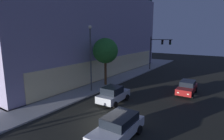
% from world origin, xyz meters
% --- Properties ---
extents(ground_plane, '(120.00, 120.00, 0.00)m').
position_xyz_m(ground_plane, '(0.00, 0.00, 0.00)').
color(ground_plane, black).
extents(modern_building, '(36.28, 32.27, 17.05)m').
position_xyz_m(modern_building, '(14.34, 24.80, 8.46)').
color(modern_building, '#4C4C51').
rests_on(modern_building, ground).
extents(traffic_light_far_corner, '(0.37, 4.48, 6.70)m').
position_xyz_m(traffic_light_far_corner, '(23.87, 4.33, 4.82)').
color(traffic_light_far_corner, black).
rests_on(traffic_light_far_corner, sidewalk_corner).
extents(street_lamp_sidewalk, '(0.44, 0.44, 8.22)m').
position_xyz_m(street_lamp_sidewalk, '(5.65, 6.45, 5.29)').
color(street_lamp_sidewalk, '#4A4A4A').
rests_on(street_lamp_sidewalk, sidewalk_corner).
extents(sidewalk_tree, '(3.53, 3.53, 6.66)m').
position_xyz_m(sidewalk_tree, '(9.01, 6.62, 5.01)').
color(sidewalk_tree, brown).
rests_on(sidewalk_tree, sidewalk_corner).
extents(car_white, '(4.81, 2.23, 1.68)m').
position_xyz_m(car_white, '(-1.56, -2.06, 0.87)').
color(car_white, silver).
rests_on(car_white, ground).
extents(car_silver, '(4.23, 2.25, 1.79)m').
position_xyz_m(car_silver, '(4.10, 2.07, 0.89)').
color(car_silver, '#B7BABF').
rests_on(car_silver, ground).
extents(car_red, '(4.49, 2.08, 1.60)m').
position_xyz_m(car_red, '(11.60, -3.95, 0.83)').
color(car_red, maroon).
rests_on(car_red, ground).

